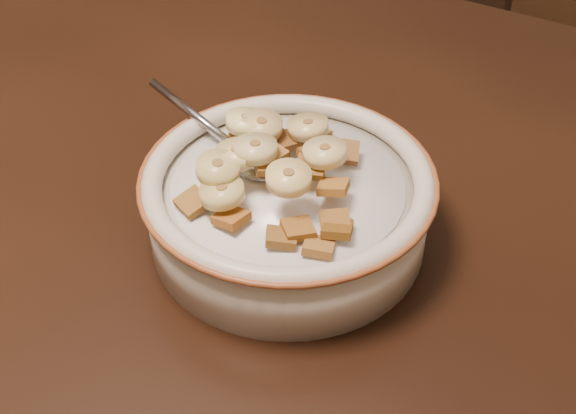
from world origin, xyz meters
The scene contains 34 objects.
table centered at (0.00, 0.00, 0.73)m, with size 1.40×0.90×0.04m, color black.
chair centered at (0.00, 0.70, 0.44)m, with size 0.39×0.39×0.87m, color black.
cereal_bowl centered at (0.28, 0.02, 0.77)m, with size 0.21×0.21×0.05m, color beige.
milk centered at (0.28, 0.02, 0.80)m, with size 0.17×0.17×0.00m, color white.
spoon centered at (0.24, 0.02, 0.80)m, with size 0.04×0.05×0.01m, color #999EAF.
cereal_square_0 centered at (0.33, -0.01, 0.81)m, with size 0.02×0.02×0.01m, color brown.
cereal_square_1 centered at (0.26, 0.02, 0.82)m, with size 0.02×0.02×0.01m, color olive.
cereal_square_2 centered at (0.31, -0.03, 0.81)m, with size 0.02×0.02×0.01m, color brown.
cereal_square_3 centered at (0.24, 0.03, 0.82)m, with size 0.02×0.02×0.01m, color brown.
cereal_square_4 centered at (0.22, 0.04, 0.81)m, with size 0.02×0.02×0.01m, color brown.
cereal_square_5 centered at (0.30, -0.04, 0.80)m, with size 0.02×0.02×0.01m, color brown.
cereal_square_6 centered at (0.30, 0.06, 0.81)m, with size 0.02×0.02×0.01m, color olive.
cereal_square_7 centered at (0.24, 0.05, 0.81)m, with size 0.02×0.02×0.01m, color #98621E.
cereal_square_8 centered at (0.29, 0.02, 0.82)m, with size 0.02×0.02×0.01m, color brown.
cereal_square_9 centered at (0.29, 0.04, 0.82)m, with size 0.02×0.02×0.01m, color brown.
cereal_square_10 centered at (0.26, 0.02, 0.82)m, with size 0.02×0.02×0.01m, color brown.
cereal_square_11 centered at (0.33, -0.03, 0.80)m, with size 0.02×0.02×0.01m, color olive.
cereal_square_12 centered at (0.23, -0.04, 0.81)m, with size 0.02×0.02×0.01m, color brown.
cereal_square_13 centered at (0.26, 0.08, 0.80)m, with size 0.02×0.02×0.01m, color olive.
cereal_square_14 centered at (0.26, 0.05, 0.81)m, with size 0.02×0.02×0.01m, color brown.
cereal_square_15 centered at (0.28, 0.06, 0.81)m, with size 0.02×0.02×0.01m, color brown.
cereal_square_16 centered at (0.31, 0.02, 0.82)m, with size 0.02×0.02×0.01m, color #936619.
cereal_square_17 centered at (0.27, 0.01, 0.82)m, with size 0.02×0.02×0.01m, color brown.
cereal_square_18 centered at (0.26, -0.04, 0.81)m, with size 0.02×0.02×0.01m, color #96591F.
cereal_square_19 centered at (0.33, -0.01, 0.81)m, with size 0.02×0.02×0.01m, color olive.
banana_slice_0 centered at (0.25, -0.03, 0.82)m, with size 0.03×0.03×0.01m, color tan.
banana_slice_1 centered at (0.26, 0.01, 0.83)m, with size 0.03×0.03×0.01m, color beige.
banana_slice_2 centered at (0.29, -0.01, 0.83)m, with size 0.03×0.03×0.01m, color #F5D376.
banana_slice_3 centered at (0.27, 0.06, 0.82)m, with size 0.03×0.03×0.01m, color tan.
banana_slice_4 centered at (0.24, 0.04, 0.82)m, with size 0.03×0.03×0.01m, color #DEBF7A.
banana_slice_5 centered at (0.23, 0.04, 0.82)m, with size 0.03×0.03×0.01m, color #FAF0A4.
banana_slice_6 centered at (0.30, 0.03, 0.83)m, with size 0.03×0.03×0.01m, color #EFDF8E.
banana_slice_7 centered at (0.24, 0.00, 0.83)m, with size 0.03×0.03×0.01m, color tan.
banana_slice_8 centered at (0.24, -0.02, 0.83)m, with size 0.03×0.03×0.01m, color #CAC070.
Camera 1 is at (0.50, -0.37, 1.17)m, focal length 50.00 mm.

